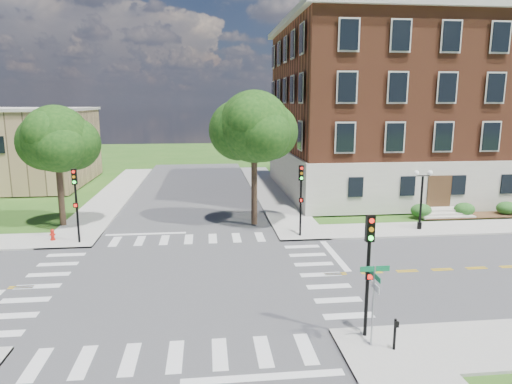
{
  "coord_description": "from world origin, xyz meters",
  "views": [
    {
      "loc": [
        1.24,
        -22.39,
        9.02
      ],
      "look_at": [
        4.5,
        6.91,
        3.2
      ],
      "focal_mm": 32.0,
      "sensor_mm": 36.0,
      "label": 1
    }
  ],
  "objects": [
    {
      "name": "road_ns",
      "position": [
        0.0,
        0.0,
        0.01
      ],
      "size": [
        12.0,
        90.0,
        0.01
      ],
      "primitive_type": "cube",
      "color": "#3D3D3F",
      "rests_on": "ground"
    },
    {
      "name": "tree_d",
      "position": [
        4.74,
        10.25,
        7.28
      ],
      "size": [
        5.18,
        5.18,
        9.78
      ],
      "color": "#2F2317",
      "rests_on": "ground"
    },
    {
      "name": "tree_c",
      "position": [
        -9.31,
        11.5,
        6.43
      ],
      "size": [
        4.78,
        4.78,
        8.73
      ],
      "color": "#2F2317",
      "rests_on": "ground"
    },
    {
      "name": "sidewalk_nw",
      "position": [
        -15.38,
        15.38,
        0.06
      ],
      "size": [
        34.0,
        34.0,
        0.12
      ],
      "color": "#9E9B93",
      "rests_on": "ground"
    },
    {
      "name": "fire_hydrant",
      "position": [
        -8.85,
        7.67,
        0.46
      ],
      "size": [
        0.35,
        0.35,
        0.75
      ],
      "color": "red",
      "rests_on": "ground"
    },
    {
      "name": "main_building",
      "position": [
        24.0,
        21.99,
        8.34
      ],
      "size": [
        30.6,
        22.4,
        16.5
      ],
      "color": "#BBB3A5",
      "rests_on": "ground"
    },
    {
      "name": "traffic_signal_ne",
      "position": [
        7.51,
        6.89,
        3.19
      ],
      "size": [
        0.38,
        0.46,
        4.8
      ],
      "color": "black",
      "rests_on": "ground"
    },
    {
      "name": "twin_lamp_west",
      "position": [
        16.33,
        7.59,
        2.52
      ],
      "size": [
        1.36,
        0.36,
        4.23
      ],
      "color": "black",
      "rests_on": "ground"
    },
    {
      "name": "road_ew",
      "position": [
        0.0,
        0.0,
        0.01
      ],
      "size": [
        90.0,
        12.0,
        0.01
      ],
      "primitive_type": "cube",
      "color": "#3D3D3F",
      "rests_on": "ground"
    },
    {
      "name": "street_sign_pole",
      "position": [
        7.24,
        -7.38,
        2.31
      ],
      "size": [
        1.1,
        1.1,
        3.1
      ],
      "color": "gray",
      "rests_on": "ground"
    },
    {
      "name": "ground",
      "position": [
        0.0,
        0.0,
        0.0
      ],
      "size": [
        160.0,
        160.0,
        0.0
      ],
      "primitive_type": "plane",
      "color": "#295618",
      "rests_on": "ground"
    },
    {
      "name": "traffic_signal_se",
      "position": [
        7.25,
        -6.67,
        3.19
      ],
      "size": [
        0.32,
        0.35,
        4.8
      ],
      "color": "black",
      "rests_on": "ground"
    },
    {
      "name": "stop_bar_east",
      "position": [
        8.8,
        3.0,
        0.0
      ],
      "size": [
        0.4,
        5.5,
        0.0
      ],
      "primitive_type": "cube",
      "color": "silver",
      "rests_on": "ground"
    },
    {
      "name": "crosswalk_east",
      "position": [
        7.2,
        0.0,
        0.0
      ],
      "size": [
        2.2,
        10.2,
        0.02
      ],
      "primitive_type": null,
      "color": "silver",
      "rests_on": "ground"
    },
    {
      "name": "push_button_post",
      "position": [
        7.95,
        -7.79,
        0.8
      ],
      "size": [
        0.14,
        0.21,
        1.2
      ],
      "color": "black",
      "rests_on": "ground"
    },
    {
      "name": "sidewalk_ne",
      "position": [
        15.38,
        15.38,
        0.06
      ],
      "size": [
        34.0,
        34.0,
        0.12
      ],
      "color": "#9E9B93",
      "rests_on": "ground"
    },
    {
      "name": "traffic_signal_nw",
      "position": [
        -7.0,
        6.97,
        3.19
      ],
      "size": [
        0.33,
        0.36,
        4.8
      ],
      "color": "black",
      "rests_on": "ground"
    }
  ]
}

